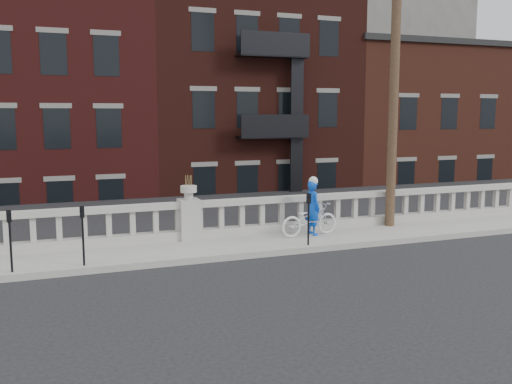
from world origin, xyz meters
TOP-DOWN VIEW (x-y plane):
  - ground at (0.00, 0.00)m, footprint 120.00×120.00m
  - sidewalk at (0.00, 3.00)m, footprint 32.00×2.20m
  - balustrade at (0.00, 3.95)m, footprint 28.00×0.34m
  - planter_pedestal at (0.00, 3.95)m, footprint 0.55×0.55m
  - lower_level at (0.56, 23.04)m, footprint 80.00×44.00m
  - utility_pole at (6.20, 3.60)m, footprint 1.60×0.28m
  - parking_meter_a at (-4.40, 2.15)m, footprint 0.10×0.09m
  - parking_meter_b at (-2.90, 2.15)m, footprint 0.10×0.09m
  - parking_meter_c at (2.72, 2.15)m, footprint 0.10×0.09m
  - bicycle at (3.27, 3.20)m, footprint 1.82×0.79m
  - cyclist at (3.41, 3.26)m, footprint 0.42×0.59m

SIDE VIEW (x-z plane):
  - ground at x=0.00m, z-range 0.00..0.00m
  - sidewalk at x=0.00m, z-range 0.00..0.15m
  - bicycle at x=3.27m, z-range 0.15..1.08m
  - balustrade at x=0.00m, z-range 0.13..1.16m
  - planter_pedestal at x=0.00m, z-range -0.05..1.71m
  - cyclist at x=3.41m, z-range 0.15..1.70m
  - parking_meter_a at x=-4.40m, z-range 0.32..1.68m
  - parking_meter_b at x=-2.90m, z-range 0.32..1.68m
  - parking_meter_c at x=2.72m, z-range 0.32..1.68m
  - lower_level at x=0.56m, z-range -7.77..13.03m
  - utility_pole at x=6.20m, z-range 0.24..10.24m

